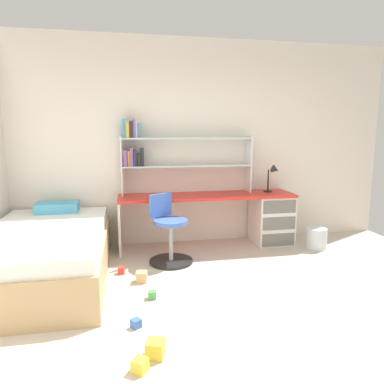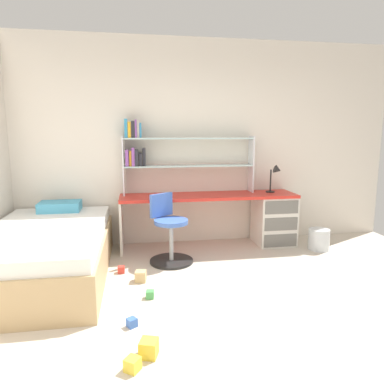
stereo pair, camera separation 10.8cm
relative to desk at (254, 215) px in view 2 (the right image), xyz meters
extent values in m
cube|color=beige|center=(-0.82, -2.21, -0.43)|extent=(5.76, 5.99, 0.02)
cube|color=silver|center=(-0.82, 0.32, 0.98)|extent=(5.76, 0.06, 2.79)
cube|color=red|center=(-0.64, 0.00, 0.28)|extent=(2.36, 0.53, 0.04)
cube|color=silver|center=(0.28, 0.00, -0.08)|extent=(0.51, 0.51, 0.68)
cube|color=silver|center=(-1.81, 0.00, -0.08)|extent=(0.03, 0.48, 0.68)
cube|color=#64625E|center=(0.28, -0.26, -0.30)|extent=(0.46, 0.01, 0.17)
cube|color=#64625E|center=(0.28, -0.26, -0.08)|extent=(0.46, 0.01, 0.17)
cube|color=#64625E|center=(0.28, -0.26, 0.15)|extent=(0.46, 0.01, 0.17)
cube|color=silver|center=(-1.77, 0.15, 0.69)|extent=(0.02, 0.22, 0.77)
cube|color=silver|center=(-0.02, 0.15, 0.69)|extent=(0.02, 0.22, 0.77)
cube|color=silver|center=(-0.89, 0.15, 0.68)|extent=(1.73, 0.22, 0.02)
cube|color=silver|center=(-0.89, 0.15, 1.05)|extent=(1.73, 0.22, 0.02)
cube|color=purple|center=(-1.71, 0.15, 0.80)|extent=(0.04, 0.18, 0.21)
cube|color=gold|center=(-1.67, 0.15, 0.79)|extent=(0.03, 0.14, 0.20)
cube|color=purple|center=(-1.63, 0.15, 0.81)|extent=(0.04, 0.19, 0.24)
cube|color=#26262D|center=(-1.59, 0.15, 0.80)|extent=(0.04, 0.20, 0.21)
cube|color=#26262D|center=(-1.54, 0.15, 0.77)|extent=(0.04, 0.17, 0.17)
cube|color=#26262D|center=(-1.49, 0.15, 0.81)|extent=(0.04, 0.13, 0.23)
cube|color=#338CBF|center=(-1.72, 0.15, 1.18)|extent=(0.04, 0.16, 0.24)
cube|color=gold|center=(-1.67, 0.15, 1.16)|extent=(0.04, 0.18, 0.20)
cube|color=#26262D|center=(-1.63, 0.15, 1.16)|extent=(0.04, 0.17, 0.21)
cube|color=purple|center=(-1.59, 0.15, 1.17)|extent=(0.02, 0.18, 0.23)
cube|color=beige|center=(-1.56, 0.15, 1.18)|extent=(0.03, 0.13, 0.24)
cube|color=#338CBF|center=(-1.53, 0.15, 1.15)|extent=(0.02, 0.12, 0.19)
cylinder|color=black|center=(0.23, 0.05, 0.31)|extent=(0.12, 0.12, 0.02)
cylinder|color=black|center=(0.23, 0.05, 0.47)|extent=(0.02, 0.02, 0.30)
cone|color=black|center=(0.31, 0.00, 0.62)|extent=(0.12, 0.11, 0.13)
cylinder|color=black|center=(-1.21, -0.52, -0.40)|extent=(0.52, 0.52, 0.03)
cylinder|color=#A5A8AD|center=(-1.21, -0.52, -0.18)|extent=(0.05, 0.05, 0.48)
cylinder|color=#3F66BF|center=(-1.21, -0.52, 0.09)|extent=(0.40, 0.40, 0.05)
cube|color=#3F66BF|center=(-1.31, -0.37, 0.26)|extent=(0.29, 0.21, 0.28)
cube|color=tan|center=(-2.56, -0.78, -0.21)|extent=(1.23, 2.10, 0.42)
cube|color=white|center=(-2.56, -0.78, 0.07)|extent=(1.17, 2.04, 0.14)
cube|color=#4CA5CC|center=(-2.56, 0.02, 0.20)|extent=(0.50, 0.32, 0.12)
cylinder|color=silver|center=(0.77, -0.36, -0.28)|extent=(0.28, 0.28, 0.28)
cube|color=gold|center=(-1.66, -2.43, -0.37)|extent=(0.12, 0.12, 0.09)
cube|color=#479E51|center=(-1.51, -1.41, -0.38)|extent=(0.08, 0.08, 0.07)
cube|color=red|center=(-1.80, -0.75, -0.38)|extent=(0.07, 0.07, 0.07)
cube|color=tan|center=(-1.59, -1.01, -0.36)|extent=(0.13, 0.13, 0.11)
cube|color=#3860B7|center=(-1.67, -1.89, -0.38)|extent=(0.10, 0.10, 0.07)
cube|color=gold|center=(-1.55, -2.29, -0.36)|extent=(0.15, 0.15, 0.12)
camera|label=1|loc=(-1.72, -4.52, 1.12)|focal=32.92mm
camera|label=2|loc=(-1.61, -4.54, 1.12)|focal=32.92mm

